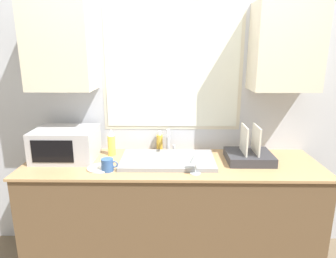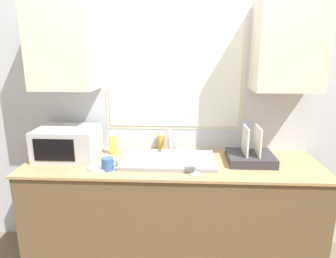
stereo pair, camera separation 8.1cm
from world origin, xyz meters
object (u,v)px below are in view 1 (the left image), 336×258
(faucet, at_px, (169,139))
(mug_near_sink, at_px, (108,165))
(spray_bottle, at_px, (112,143))
(microwave, at_px, (66,144))
(dish_rack, at_px, (249,155))
(wine_glass, at_px, (196,158))
(soap_bottle, at_px, (160,142))

(faucet, bearing_deg, mug_near_sink, -136.98)
(spray_bottle, bearing_deg, microwave, -166.12)
(microwave, distance_m, spray_bottle, 0.36)
(microwave, relative_size, dish_rack, 1.36)
(mug_near_sink, bearing_deg, spray_bottle, 96.08)
(microwave, bearing_deg, wine_glass, -16.10)
(wine_glass, bearing_deg, faucet, 113.44)
(faucet, height_order, dish_rack, dish_rack)
(faucet, distance_m, dish_rack, 0.67)
(dish_rack, height_order, mug_near_sink, dish_rack)
(dish_rack, height_order, soap_bottle, dish_rack)
(spray_bottle, relative_size, wine_glass, 1.36)
(dish_rack, xyz_separation_m, wine_glass, (-0.44, -0.25, 0.07))
(faucet, bearing_deg, wine_glass, -66.56)
(microwave, bearing_deg, dish_rack, -1.61)
(faucet, distance_m, soap_bottle, 0.11)
(wine_glass, bearing_deg, dish_rack, 29.82)
(soap_bottle, relative_size, wine_glass, 1.05)
(dish_rack, xyz_separation_m, soap_bottle, (-0.72, 0.25, 0.02))
(dish_rack, relative_size, soap_bottle, 2.03)
(microwave, distance_m, wine_glass, 1.07)
(microwave, xyz_separation_m, mug_near_sink, (0.39, -0.26, -0.08))
(wine_glass, bearing_deg, mug_near_sink, 176.41)
(mug_near_sink, xyz_separation_m, wine_glass, (0.64, -0.04, 0.07))
(mug_near_sink, bearing_deg, dish_rack, 11.23)
(spray_bottle, height_order, soap_bottle, spray_bottle)
(spray_bottle, bearing_deg, dish_rack, -6.56)
(microwave, height_order, spray_bottle, microwave)
(dish_rack, bearing_deg, soap_bottle, 160.81)
(mug_near_sink, bearing_deg, soap_bottle, 52.22)
(microwave, distance_m, soap_bottle, 0.78)
(microwave, bearing_deg, soap_bottle, 15.61)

